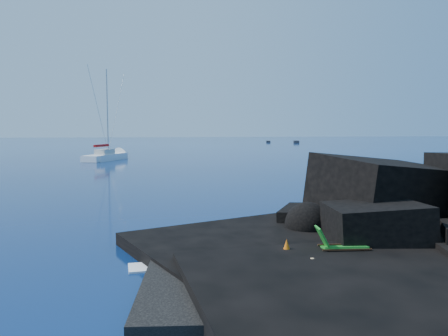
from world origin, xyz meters
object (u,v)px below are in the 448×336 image
(sailboat, at_px, (107,160))
(sunbather, at_px, (295,262))
(deck_chair, at_px, (344,241))
(marker_cone, at_px, (287,249))
(distant_boat_a, at_px, (268,142))
(distant_boat_b, at_px, (296,143))

(sailboat, relative_size, sunbather, 7.66)
(deck_chair, relative_size, marker_cone, 2.67)
(marker_cone, bearing_deg, deck_chair, -8.26)
(sunbather, bearing_deg, sailboat, 111.30)
(distant_boat_a, distance_m, distant_boat_b, 8.74)
(deck_chair, xyz_separation_m, distant_boat_b, (35.30, 111.87, -0.89))
(marker_cone, bearing_deg, sunbather, -92.85)
(deck_chair, relative_size, sunbather, 0.97)
(sailboat, relative_size, distant_boat_a, 3.13)
(deck_chair, distance_m, distant_boat_b, 117.31)
(marker_cone, height_order, distant_boat_b, marker_cone)
(marker_cone, distance_m, distant_boat_b, 117.61)
(marker_cone, bearing_deg, distant_boat_a, 75.64)
(sailboat, height_order, deck_chair, sailboat)
(sailboat, height_order, distant_boat_b, sailboat)
(sunbather, bearing_deg, distant_boat_a, 84.90)
(sailboat, relative_size, deck_chair, 7.90)
(deck_chair, bearing_deg, distant_boat_b, 77.74)
(deck_chair, bearing_deg, sailboat, 109.60)
(deck_chair, relative_size, distant_boat_b, 0.31)
(sunbather, xyz_separation_m, marker_cone, (0.05, 0.98, 0.12))
(distant_boat_b, bearing_deg, sailboat, -111.56)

